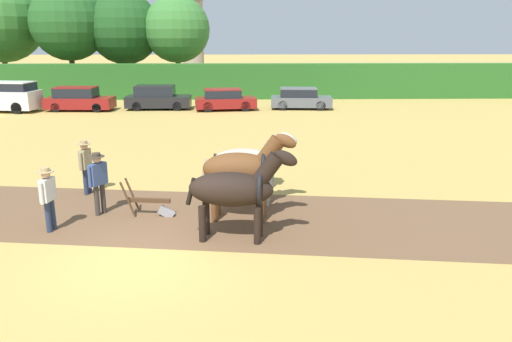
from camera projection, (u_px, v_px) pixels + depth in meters
The scene contains 19 objects.
ground_plane at pixel (142, 260), 11.37m from camera, with size 240.00×240.00×0.00m, color tan.
plowed_furrow_strip at pixel (64, 212), 14.41m from camera, with size 34.12×4.46×0.01m, color brown.
hedgerow at pixel (214, 81), 39.62m from camera, with size 64.62×1.49×2.73m, color #286023.
tree_center_left at pixel (68, 23), 41.24m from camera, with size 6.23×6.23×9.02m.
tree_center at pixel (124, 28), 42.07m from camera, with size 6.02×6.02×8.49m.
tree_center_right at pixel (177, 29), 41.68m from camera, with size 5.51×5.51×8.13m.
draft_horse_lead_left at pixel (236, 189), 12.19m from camera, with size 2.82×1.16×2.39m.
draft_horse_lead_right at pixel (243, 169), 13.52m from camera, with size 2.70×1.19×2.51m.
draft_horse_trail_left at pixel (249, 163), 14.93m from camera, with size 2.73×1.18×2.28m.
plow at pixel (153, 205), 14.07m from camera, with size 1.51×0.52×1.13m.
farmer_at_plow at pixel (98, 178), 13.98m from camera, with size 0.45×0.61×1.80m.
farmer_beside_team at pixel (270, 159), 16.56m from camera, with size 0.41×0.60×1.68m.
farmer_onlooker_left at pixel (48, 194), 12.81m from camera, with size 0.43×0.66×1.70m.
farmer_onlooker_right at pixel (85, 163), 15.82m from camera, with size 0.44×0.67×1.75m.
parked_van at pixel (3, 96), 32.89m from camera, with size 4.87×2.51×1.97m.
parked_car_left at pixel (79, 99), 33.43m from camera, with size 4.48×1.96×1.59m.
parked_car_center_left at pixel (157, 98), 34.05m from camera, with size 4.35×1.85×1.61m.
parked_car_center at pixel (225, 100), 33.63m from camera, with size 4.24×2.26×1.44m.
parked_car_center_right at pixel (300, 99), 34.24m from camera, with size 4.25×2.11×1.44m.
Camera 1 is at (2.32, -10.50, 4.96)m, focal length 35.00 mm.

